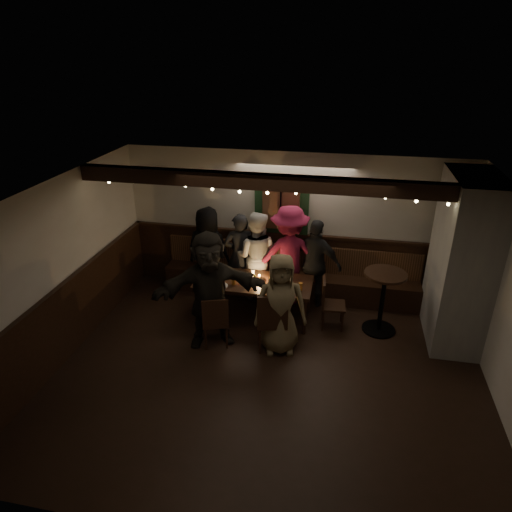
% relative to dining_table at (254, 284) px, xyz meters
% --- Properties ---
extents(room, '(6.02, 5.01, 2.62)m').
position_rel_dining_table_xyz_m(room, '(1.55, 0.02, 0.45)').
color(room, black).
rests_on(room, ground).
extents(dining_table, '(1.92, 0.82, 0.83)m').
position_rel_dining_table_xyz_m(dining_table, '(0.00, 0.00, 0.00)').
color(dining_table, black).
rests_on(dining_table, ground).
extents(chair_near_left, '(0.50, 0.50, 0.87)m').
position_rel_dining_table_xyz_m(chair_near_left, '(-0.40, -0.93, -0.14)').
color(chair_near_left, black).
rests_on(chair_near_left, ground).
extents(chair_near_right, '(0.53, 0.53, 0.99)m').
position_rel_dining_table_xyz_m(chair_near_right, '(0.45, -0.86, -0.07)').
color(chair_near_right, black).
rests_on(chair_near_right, ground).
extents(chair_end, '(0.41, 0.41, 0.84)m').
position_rel_dining_table_xyz_m(chair_end, '(1.24, -0.03, -0.15)').
color(chair_end, black).
rests_on(chair_end, ground).
extents(high_top, '(0.65, 0.65, 1.04)m').
position_rel_dining_table_xyz_m(high_top, '(2.07, 0.01, 0.03)').
color(high_top, black).
rests_on(high_top, ground).
extents(person_a, '(0.82, 0.56, 1.63)m').
position_rel_dining_table_xyz_m(person_a, '(-1.00, 0.76, 0.19)').
color(person_a, black).
rests_on(person_a, ground).
extents(person_b, '(0.65, 0.50, 1.58)m').
position_rel_dining_table_xyz_m(person_b, '(-0.39, 0.72, 0.16)').
color(person_b, black).
rests_on(person_b, ground).
extents(person_c, '(0.83, 0.66, 1.63)m').
position_rel_dining_table_xyz_m(person_c, '(-0.10, 0.70, 0.19)').
color(person_c, beige).
rests_on(person_c, ground).
extents(person_d, '(1.30, 0.94, 1.80)m').
position_rel_dining_table_xyz_m(person_d, '(0.50, 0.64, 0.27)').
color(person_d, maroon).
rests_on(person_d, ground).
extents(person_e, '(1.00, 0.65, 1.58)m').
position_rel_dining_table_xyz_m(person_e, '(0.96, 0.64, 0.16)').
color(person_e, black).
rests_on(person_e, ground).
extents(person_f, '(1.78, 1.16, 1.83)m').
position_rel_dining_table_xyz_m(person_f, '(-0.50, -0.81, 0.29)').
color(person_f, black).
rests_on(person_f, ground).
extents(person_g, '(0.87, 0.67, 1.58)m').
position_rel_dining_table_xyz_m(person_g, '(0.56, -0.81, 0.16)').
color(person_g, brown).
rests_on(person_g, ground).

